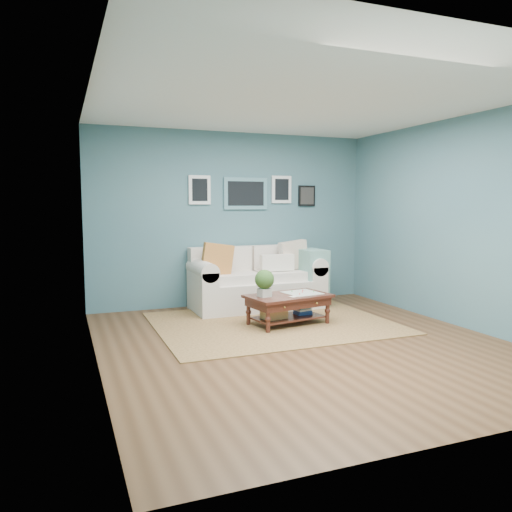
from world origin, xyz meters
TOP-DOWN VIEW (x-y plane):
  - room_shell at (0.01, 0.06)m, footprint 5.00×5.02m
  - area_rug at (0.04, 1.01)m, footprint 3.05×2.44m
  - loveseat at (0.29, 2.03)m, footprint 2.02×0.92m
  - coffee_table at (0.15, 0.87)m, footprint 1.16×0.79m

SIDE VIEW (x-z plane):
  - area_rug at x=0.04m, z-range 0.00..0.01m
  - coffee_table at x=0.15m, z-range -0.04..0.71m
  - loveseat at x=0.29m, z-range -0.10..0.94m
  - room_shell at x=0.01m, z-range 0.01..2.71m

